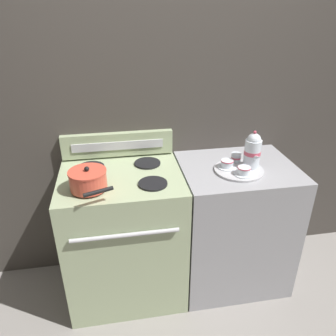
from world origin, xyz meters
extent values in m
plane|color=gray|center=(0.00, 0.00, 0.00)|extent=(6.00, 6.00, 0.00)
cube|color=#423D38|center=(0.00, 0.33, 1.10)|extent=(6.00, 0.05, 2.20)
cube|color=#9EAD84|center=(-0.38, 0.00, 0.46)|extent=(0.75, 0.61, 0.92)
cylinder|color=silver|center=(-0.38, -0.32, 0.71)|extent=(0.60, 0.02, 0.02)
cylinder|color=black|center=(-0.56, 0.14, 0.92)|extent=(0.17, 0.17, 0.01)
cylinder|color=black|center=(-0.19, 0.14, 0.92)|extent=(0.17, 0.17, 0.01)
cylinder|color=black|center=(-0.56, -0.14, 0.92)|extent=(0.17, 0.17, 0.01)
cylinder|color=black|center=(-0.19, -0.14, 0.92)|extent=(0.17, 0.17, 0.01)
cube|color=#9EAD84|center=(-0.38, 0.28, 1.01)|extent=(0.74, 0.05, 0.16)
cube|color=#B7B7BC|center=(-0.38, 0.25, 1.01)|extent=(0.60, 0.01, 0.06)
cube|color=#939399|center=(0.38, 0.00, 0.46)|extent=(0.74, 0.61, 0.92)
cylinder|color=#D14C38|center=(-0.56, -0.14, 0.98)|extent=(0.21, 0.21, 0.10)
cylinder|color=#D14C38|center=(-0.56, -0.14, 1.03)|extent=(0.21, 0.21, 0.01)
sphere|color=black|center=(-0.56, -0.14, 1.05)|extent=(0.03, 0.03, 0.03)
cylinder|color=black|center=(-0.50, -0.31, 1.00)|extent=(0.15, 0.07, 0.02)
cylinder|color=#B2B2B7|center=(0.36, -0.06, 0.92)|extent=(0.31, 0.31, 0.01)
cylinder|color=silver|center=(0.44, -0.04, 1.02)|extent=(0.10, 0.10, 0.18)
cylinder|color=#C6475B|center=(0.44, -0.04, 1.03)|extent=(0.10, 0.10, 0.03)
sphere|color=silver|center=(0.44, -0.04, 1.11)|extent=(0.09, 0.09, 0.09)
sphere|color=#C6475B|center=(0.44, -0.04, 1.16)|extent=(0.02, 0.02, 0.02)
cone|color=silver|center=(0.44, -0.12, 1.03)|extent=(0.03, 0.08, 0.06)
cylinder|color=silver|center=(0.29, -0.03, 0.93)|extent=(0.12, 0.12, 0.01)
cylinder|color=silver|center=(0.29, -0.03, 0.96)|extent=(0.08, 0.08, 0.04)
cylinder|color=#C6475B|center=(0.29, -0.03, 0.98)|extent=(0.08, 0.08, 0.01)
cylinder|color=silver|center=(0.36, -0.13, 0.93)|extent=(0.12, 0.12, 0.01)
cylinder|color=silver|center=(0.36, -0.13, 0.96)|extent=(0.08, 0.08, 0.04)
cylinder|color=#C6475B|center=(0.36, -0.13, 0.98)|extent=(0.08, 0.08, 0.01)
cylinder|color=silver|center=(0.38, 0.04, 0.96)|extent=(0.06, 0.06, 0.06)
cylinder|color=#C6475B|center=(0.38, 0.04, 0.96)|extent=(0.06, 0.06, 0.01)
camera|label=1|loc=(-0.39, -1.78, 1.86)|focal=35.00mm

